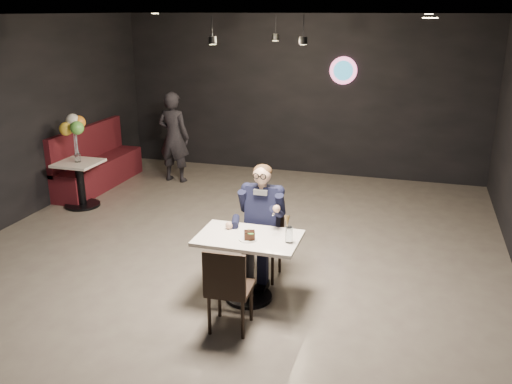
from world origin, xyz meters
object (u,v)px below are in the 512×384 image
(chair_near, at_px, (230,286))
(seated_man, at_px, (263,221))
(chair_far, at_px, (263,241))
(booth_bench, at_px, (98,157))
(balloon_vase, at_px, (78,158))
(passerby, at_px, (174,137))
(side_table, at_px, (80,183))
(main_table, at_px, (249,268))
(sundae_glass, at_px, (289,235))

(chair_near, height_order, seated_man, seated_man)
(chair_far, height_order, chair_near, same)
(chair_far, bearing_deg, booth_bench, 146.49)
(balloon_vase, height_order, passerby, passerby)
(chair_near, bearing_deg, passerby, 117.67)
(booth_bench, height_order, passerby, passerby)
(side_table, relative_size, passerby, 0.48)
(passerby, bearing_deg, seated_man, 133.71)
(main_table, height_order, balloon_vase, balloon_vase)
(main_table, xyz_separation_m, chair_near, (0.00, -0.60, 0.09))
(chair_near, height_order, side_table, chair_near)
(chair_far, distance_m, side_table, 3.82)
(seated_man, height_order, passerby, passerby)
(main_table, distance_m, side_table, 4.07)
(main_table, relative_size, side_table, 1.36)
(chair_near, bearing_deg, booth_bench, 132.75)
(balloon_vase, bearing_deg, main_table, -30.57)
(side_table, bearing_deg, balloon_vase, 0.00)
(chair_far, bearing_deg, chair_near, -90.00)
(main_table, distance_m, chair_near, 0.61)
(sundae_glass, xyz_separation_m, side_table, (-3.96, 2.10, -0.43))
(main_table, relative_size, passerby, 0.66)
(seated_man, distance_m, balloon_vase, 3.82)
(chair_far, height_order, seated_man, seated_man)
(seated_man, bearing_deg, sundae_glass, -52.00)
(seated_man, distance_m, passerby, 4.18)
(booth_bench, bearing_deg, passerby, 31.61)
(chair_far, height_order, sundae_glass, sundae_glass)
(main_table, xyz_separation_m, sundae_glass, (0.45, -0.03, 0.46))
(chair_far, relative_size, side_table, 1.14)
(chair_far, bearing_deg, balloon_vase, 156.55)
(balloon_vase, relative_size, passerby, 0.08)
(seated_man, relative_size, balloon_vase, 10.45)
(main_table, relative_size, booth_bench, 0.50)
(passerby, bearing_deg, main_table, 129.40)
(chair_far, xyz_separation_m, balloon_vase, (-3.51, 1.52, 0.36))
(sundae_glass, xyz_separation_m, passerby, (-3.09, 3.82, -0.00))
(chair_near, xyz_separation_m, side_table, (-3.51, 2.67, -0.06))
(passerby, bearing_deg, balloon_vase, 67.74)
(chair_near, distance_m, seated_man, 1.18)
(chair_near, relative_size, sundae_glass, 5.34)
(chair_near, height_order, passerby, passerby)
(chair_near, distance_m, side_table, 4.41)
(seated_man, bearing_deg, booth_bench, 146.49)
(side_table, bearing_deg, chair_far, -23.45)
(sundae_glass, bearing_deg, balloon_vase, 152.05)
(chair_far, bearing_deg, seated_man, 0.00)
(sundae_glass, xyz_separation_m, booth_bench, (-4.26, 3.10, -0.29))
(sundae_glass, bearing_deg, booth_bench, 143.95)
(chair_far, height_order, balloon_vase, chair_far)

